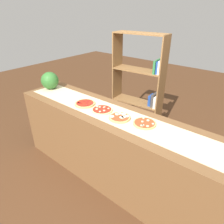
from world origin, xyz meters
TOP-DOWN VIEW (x-y plane):
  - ground_plane at (0.00, 0.00)m, footprint 12.00×12.00m
  - counter at (0.00, 0.00)m, footprint 2.68×0.62m
  - parchment_paper at (0.00, 0.00)m, footprint 2.54×0.39m
  - pizza_pepperoni_0 at (-0.40, -0.03)m, footprint 0.24×0.24m
  - pizza_mushroom_1 at (-0.13, -0.02)m, footprint 0.24×0.24m
  - pizza_mozzarella_2 at (0.13, -0.03)m, footprint 0.23×0.23m
  - pizza_mushroom_3 at (0.40, 0.03)m, footprint 0.23×0.23m
  - watermelon at (-1.18, 0.03)m, footprint 0.25×0.25m
  - bookshelf at (-0.31, 1.16)m, footprint 0.85×0.35m

SIDE VIEW (x-z plane):
  - ground_plane at x=0.00m, z-range 0.00..0.00m
  - counter at x=0.00m, z-range 0.00..0.93m
  - bookshelf at x=-0.31m, z-range -0.05..1.61m
  - parchment_paper at x=0.00m, z-range 0.93..0.93m
  - pizza_mushroom_1 at x=-0.13m, z-range 0.93..0.95m
  - pizza_mushroom_3 at x=0.40m, z-range 0.93..0.95m
  - pizza_mozzarella_2 at x=0.13m, z-range 0.93..0.96m
  - pizza_pepperoni_0 at x=-0.40m, z-range 0.93..0.96m
  - watermelon at x=-1.18m, z-range 0.93..1.18m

